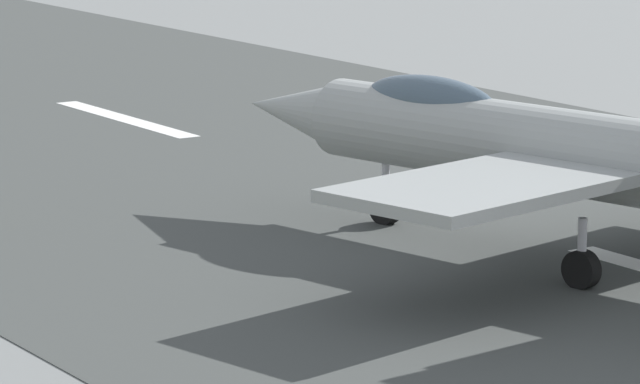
% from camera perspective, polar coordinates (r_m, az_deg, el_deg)
% --- Properties ---
extents(fighter_jet, '(17.48, 13.40, 5.54)m').
position_cam_1_polar(fighter_jet, '(38.80, 7.36, 1.33)').
color(fighter_jet, gray).
rests_on(fighter_jet, ground).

